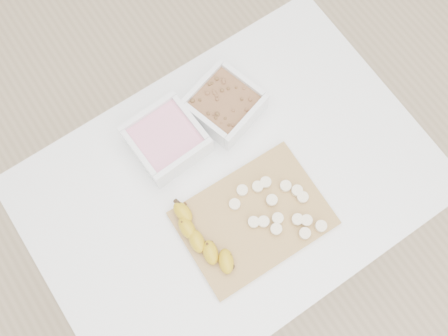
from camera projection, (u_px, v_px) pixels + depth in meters
ground at (228, 234)px, 1.97m from camera, size 3.50×3.50×0.00m
table at (230, 194)px, 1.35m from camera, size 1.00×0.70×0.75m
bowl_yogurt at (166, 140)px, 1.25m from camera, size 0.18×0.18×0.08m
bowl_granola at (225, 105)px, 1.28m from camera, size 0.20×0.20×0.08m
cutting_board at (253, 218)px, 1.22m from camera, size 0.36×0.26×0.01m
banana at (203, 240)px, 1.18m from camera, size 0.07×0.21×0.04m
banana_slices at (278, 208)px, 1.21m from camera, size 0.18×0.21×0.02m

